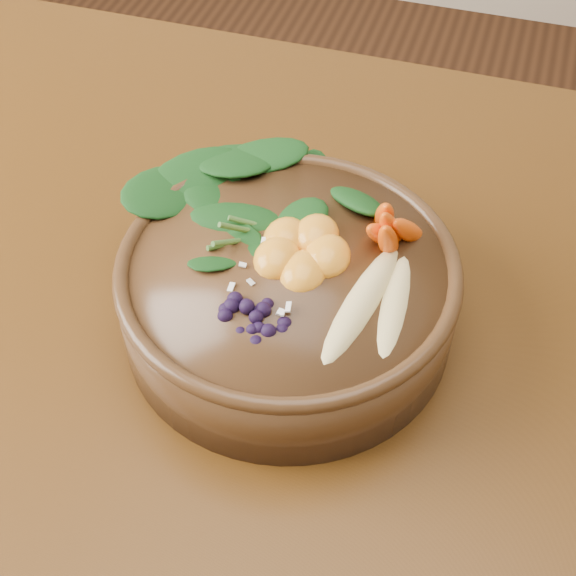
# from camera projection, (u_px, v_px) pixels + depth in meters

# --- Properties ---
(dining_table) EXTENTS (1.60, 0.90, 0.75)m
(dining_table) POSITION_uv_depth(u_px,v_px,m) (396.00, 400.00, 0.79)
(dining_table) COLOR #331C0C
(dining_table) RESTS_ON ground
(stoneware_bowl) EXTENTS (0.37, 0.37, 0.08)m
(stoneware_bowl) POSITION_uv_depth(u_px,v_px,m) (288.00, 296.00, 0.71)
(stoneware_bowl) COLOR #4E3119
(stoneware_bowl) RESTS_ON dining_table
(kale_heap) EXTENTS (0.23, 0.22, 0.04)m
(kale_heap) POSITION_uv_depth(u_px,v_px,m) (283.00, 185.00, 0.71)
(kale_heap) COLOR #114011
(kale_heap) RESTS_ON stoneware_bowl
(carrot_cluster) EXTENTS (0.08, 0.08, 0.08)m
(carrot_cluster) POSITION_uv_depth(u_px,v_px,m) (392.00, 200.00, 0.67)
(carrot_cluster) COLOR #F5500A
(carrot_cluster) RESTS_ON stoneware_bowl
(banana_halves) EXTENTS (0.07, 0.16, 0.03)m
(banana_halves) POSITION_uv_depth(u_px,v_px,m) (379.00, 292.00, 0.64)
(banana_halves) COLOR #E0CC84
(banana_halves) RESTS_ON stoneware_bowl
(mandarin_cluster) EXTENTS (0.11, 0.11, 0.03)m
(mandarin_cluster) POSITION_uv_depth(u_px,v_px,m) (302.00, 239.00, 0.68)
(mandarin_cluster) COLOR orange
(mandarin_cluster) RESTS_ON stoneware_bowl
(blueberry_pile) EXTENTS (0.16, 0.14, 0.04)m
(blueberry_pile) POSITION_uv_depth(u_px,v_px,m) (248.00, 295.00, 0.63)
(blueberry_pile) COLOR black
(blueberry_pile) RESTS_ON stoneware_bowl
(coconut_flakes) EXTENTS (0.11, 0.09, 0.01)m
(coconut_flakes) POSITION_uv_depth(u_px,v_px,m) (276.00, 277.00, 0.66)
(coconut_flakes) COLOR white
(coconut_flakes) RESTS_ON stoneware_bowl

